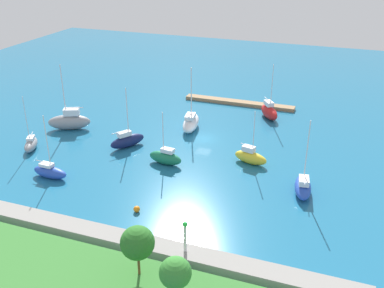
% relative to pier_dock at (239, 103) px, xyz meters
% --- Properties ---
extents(water, '(160.00, 160.00, 0.00)m').
position_rel_pier_dock_xyz_m(water, '(1.45, 18.89, -0.35)').
color(water, '#1E668C').
rests_on(water, ground).
extents(pier_dock, '(22.93, 2.03, 0.70)m').
position_rel_pier_dock_xyz_m(pier_dock, '(0.00, 0.00, 0.00)').
color(pier_dock, '#997A56').
rests_on(pier_dock, ground).
extents(breakwater, '(55.10, 2.65, 1.15)m').
position_rel_pier_dock_xyz_m(breakwater, '(1.45, 49.64, 0.22)').
color(breakwater, gray).
rests_on(breakwater, ground).
extents(shoreline_park, '(60.72, 9.90, 1.16)m').
position_rel_pier_dock_xyz_m(shoreline_park, '(1.45, 57.09, 0.23)').
color(shoreline_park, '#387A33').
rests_on(shoreline_park, ground).
extents(harbor_beacon, '(0.56, 0.56, 3.73)m').
position_rel_pier_dock_xyz_m(harbor_beacon, '(-6.86, 49.64, 2.95)').
color(harbor_beacon, silver).
rests_on(harbor_beacon, breakwater).
extents(park_tree_east, '(2.91, 2.91, 5.45)m').
position_rel_pier_dock_xyz_m(park_tree_east, '(-8.89, 57.39, 4.78)').
color(park_tree_east, brown).
rests_on(park_tree_east, shoreline_park).
extents(park_tree_midwest, '(3.41, 3.41, 5.51)m').
position_rel_pier_dock_xyz_m(park_tree_midwest, '(-3.79, 54.54, 4.61)').
color(park_tree_midwest, brown).
rests_on(park_tree_midwest, shoreline_park).
extents(sailboat_blue_near_pier, '(5.61, 2.16, 9.71)m').
position_rel_pier_dock_xyz_m(sailboat_blue_near_pier, '(17.99, 39.40, 0.61)').
color(sailboat_blue_near_pier, '#2347B2').
rests_on(sailboat_blue_near_pier, water).
extents(sailboat_gray_west_end, '(3.54, 5.21, 9.23)m').
position_rel_pier_dock_xyz_m(sailboat_gray_west_end, '(26.65, 32.61, 0.57)').
color(sailboat_gray_west_end, gray).
rests_on(sailboat_gray_west_end, water).
extents(sailboat_green_outer_mooring, '(5.56, 2.29, 8.43)m').
position_rel_pier_dock_xyz_m(sailboat_green_outer_mooring, '(3.91, 29.82, 0.78)').
color(sailboat_green_outer_mooring, '#19724C').
rests_on(sailboat_green_outer_mooring, water).
extents(sailboat_navy_far_south, '(4.82, 6.20, 10.15)m').
position_rel_pier_dock_xyz_m(sailboat_navy_far_south, '(12.25, 26.37, 0.84)').
color(sailboat_navy_far_south, '#141E4C').
rests_on(sailboat_navy_far_south, water).
extents(sailboat_red_inner_mooring, '(5.13, 6.15, 10.66)m').
position_rel_pier_dock_xyz_m(sailboat_red_inner_mooring, '(-7.32, 5.48, 0.99)').
color(sailboat_red_inner_mooring, red).
rests_on(sailboat_red_inner_mooring, water).
extents(sailboat_white_off_beacon, '(3.77, 7.97, 11.33)m').
position_rel_pier_dock_xyz_m(sailboat_white_off_beacon, '(4.90, 15.79, 0.96)').
color(sailboat_white_off_beacon, white).
rests_on(sailboat_white_off_beacon, water).
extents(sailboat_yellow_mid_basin, '(5.61, 3.09, 8.62)m').
position_rel_pier_dock_xyz_m(sailboat_yellow_mid_basin, '(-8.28, 25.13, 0.76)').
color(sailboat_yellow_mid_basin, yellow).
rests_on(sailboat_yellow_mid_basin, water).
extents(sailboat_blue_far_north, '(3.13, 6.52, 10.55)m').
position_rel_pier_dock_xyz_m(sailboat_blue_far_north, '(-17.00, 31.33, 0.69)').
color(sailboat_blue_far_north, '#2347B2').
rests_on(sailboat_blue_far_north, water).
extents(sailboat_gray_east_end, '(7.94, 5.48, 11.97)m').
position_rel_pier_dock_xyz_m(sailboat_gray_east_end, '(25.50, 23.23, 1.22)').
color(sailboat_gray_east_end, gray).
rests_on(sailboat_gray_east_end, water).
extents(mooring_buoy_orange, '(0.84, 0.84, 0.84)m').
position_rel_pier_dock_xyz_m(mooring_buoy_orange, '(2.20, 43.18, 0.07)').
color(mooring_buoy_orange, orange).
rests_on(mooring_buoy_orange, water).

